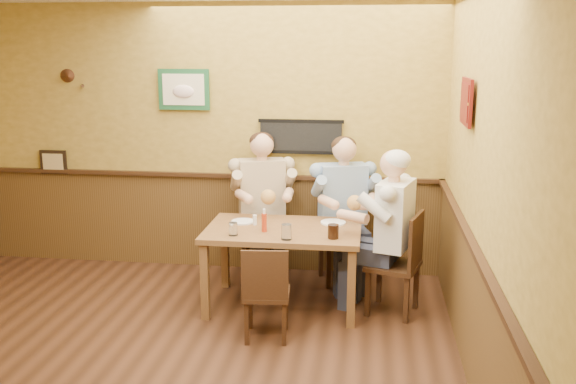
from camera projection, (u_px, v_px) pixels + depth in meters
name	position (u px, v px, depth m)	size (l,w,h in m)	color
room	(137.00, 147.00, 4.43)	(5.02, 5.03, 2.81)	black
dining_table	(283.00, 238.00, 5.84)	(1.40, 0.90, 0.75)	brown
chair_back_left	(262.00, 231.00, 6.69)	(0.44, 0.44, 0.95)	#3A2312
chair_back_right	(342.00, 237.00, 6.50)	(0.43, 0.43, 0.94)	#3A2312
chair_right_end	(393.00, 263.00, 5.74)	(0.43, 0.43, 0.94)	#3A2312
chair_near_side	(267.00, 291.00, 5.26)	(0.37, 0.37, 0.81)	#3A2312
diner_tan_shirt	(262.00, 212.00, 6.64)	(0.63, 0.63, 1.36)	#CEB58E
diner_blue_polo	(342.00, 218.00, 6.45)	(0.62, 0.62, 1.34)	#7C97BA
diner_white_elder	(394.00, 242.00, 5.69)	(0.62, 0.62, 1.34)	silver
water_glass_left	(233.00, 229.00, 5.59)	(0.08, 0.08, 0.11)	white
water_glass_mid	(286.00, 232.00, 5.47)	(0.09, 0.09, 0.13)	white
cola_tumbler	(333.00, 231.00, 5.50)	(0.09, 0.09, 0.12)	black
hot_sauce_bottle	(264.00, 221.00, 5.69)	(0.05, 0.05, 0.19)	#B73313
salt_shaker	(255.00, 220.00, 5.91)	(0.04, 0.04, 0.09)	white
pepper_shaker	(265.00, 224.00, 5.78)	(0.04, 0.04, 0.09)	black
plate_far_left	(243.00, 221.00, 6.01)	(0.22, 0.22, 0.01)	silver
plate_far_right	(333.00, 222.00, 5.98)	(0.23, 0.23, 0.02)	white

